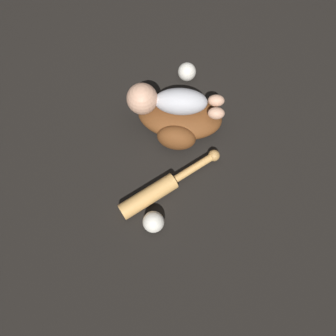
{
  "coord_description": "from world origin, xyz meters",
  "views": [
    {
      "loc": [
        0.22,
        0.67,
        1.2
      ],
      "look_at": [
        0.13,
        0.25,
        0.08
      ],
      "focal_mm": 35.0,
      "sensor_mm": 36.0,
      "label": 1
    }
  ],
  "objects_px": {
    "baseball_glove": "(179,119)",
    "baseball_bat": "(160,189)",
    "baby_figure": "(167,101)",
    "baseball": "(153,222)",
    "baseball_spare": "(187,72)"
  },
  "relations": [
    {
      "from": "baseball_glove",
      "to": "baby_figure",
      "type": "bearing_deg",
      "value": -33.63
    },
    {
      "from": "baby_figure",
      "to": "baseball",
      "type": "distance_m",
      "value": 0.45
    },
    {
      "from": "baseball_glove",
      "to": "baseball_spare",
      "type": "distance_m",
      "value": 0.24
    },
    {
      "from": "baseball_glove",
      "to": "baseball_bat",
      "type": "xyz_separation_m",
      "value": [
        0.13,
        0.26,
        -0.02
      ]
    },
    {
      "from": "baby_figure",
      "to": "baseball",
      "type": "relative_size",
      "value": 4.73
    },
    {
      "from": "baby_figure",
      "to": "baseball",
      "type": "bearing_deg",
      "value": 71.43
    },
    {
      "from": "baby_figure",
      "to": "baseball_bat",
      "type": "relative_size",
      "value": 0.88
    },
    {
      "from": "baby_figure",
      "to": "baseball_spare",
      "type": "relative_size",
      "value": 4.76
    },
    {
      "from": "baseball_glove",
      "to": "baseball_bat",
      "type": "relative_size",
      "value": 0.92
    },
    {
      "from": "baby_figure",
      "to": "baseball_bat",
      "type": "bearing_deg",
      "value": 72.79
    },
    {
      "from": "baby_figure",
      "to": "baseball_bat",
      "type": "distance_m",
      "value": 0.33
    },
    {
      "from": "baseball",
      "to": "baseball_spare",
      "type": "xyz_separation_m",
      "value": [
        -0.26,
        -0.6,
        -0.0
      ]
    },
    {
      "from": "baseball",
      "to": "baseball_spare",
      "type": "distance_m",
      "value": 0.66
    },
    {
      "from": "baseball_glove",
      "to": "baby_figure",
      "type": "height_order",
      "value": "baby_figure"
    },
    {
      "from": "baseball_glove",
      "to": "baseball_bat",
      "type": "height_order",
      "value": "baseball_glove"
    }
  ]
}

